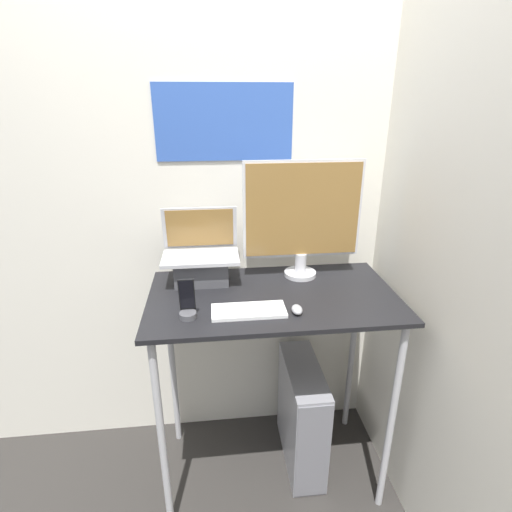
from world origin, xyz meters
TOP-DOWN VIEW (x-y plane):
  - wall_back at (-0.00, 0.68)m, footprint 6.00×0.06m
  - wall_side_right at (0.61, 0.00)m, footprint 0.05×6.00m
  - desk at (0.00, 0.30)m, footprint 1.06×0.60m
  - laptop at (-0.30, 0.46)m, footprint 0.34×0.22m
  - monitor at (0.16, 0.48)m, footprint 0.54×0.15m
  - keyboard at (-0.12, 0.16)m, footprint 0.29×0.12m
  - mouse at (0.07, 0.13)m, footprint 0.04×0.07m
  - cell_phone at (-0.35, 0.15)m, footprint 0.07×0.07m
  - computer_tower at (0.17, 0.35)m, footprint 0.17×0.48m

SIDE VIEW (x-z plane):
  - computer_tower at x=0.17m, z-range 0.00..0.56m
  - desk at x=0.00m, z-range 0.38..1.38m
  - keyboard at x=-0.12m, z-range 1.00..1.02m
  - mouse at x=0.07m, z-range 1.01..1.04m
  - cell_phone at x=-0.35m, z-range 0.97..1.14m
  - laptop at x=-0.30m, z-range 0.94..1.26m
  - monitor at x=0.16m, z-range 1.02..1.56m
  - wall_side_right at x=0.61m, z-range 0.00..2.60m
  - wall_back at x=0.00m, z-range 0.00..2.60m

